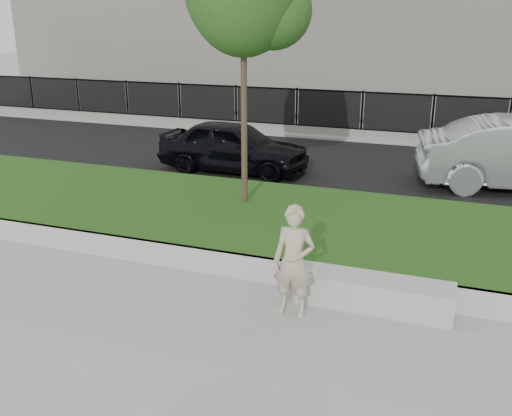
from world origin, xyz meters
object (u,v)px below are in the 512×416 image
at_px(stone_bench, 374,293).
at_px(book, 311,271).
at_px(man, 294,261).
at_px(car_dark, 234,146).

relative_size(stone_bench, book, 10.56).
xyz_separation_m(man, car_dark, (-3.56, 6.57, -0.08)).
bearing_deg(car_dark, stone_bench, -141.27).
distance_m(book, car_dark, 7.13).
relative_size(man, book, 7.59).
height_order(book, car_dark, car_dark).
bearing_deg(man, car_dark, 119.44).
relative_size(man, car_dark, 0.40).
relative_size(stone_bench, car_dark, 0.56).
bearing_deg(stone_bench, book, -175.15).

